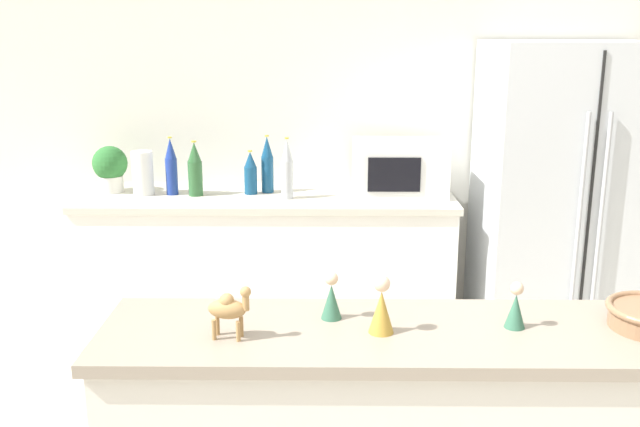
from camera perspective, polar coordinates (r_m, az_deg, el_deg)
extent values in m
cube|color=silver|center=(4.04, 3.44, 7.30)|extent=(8.00, 0.06, 2.55)
cube|color=white|center=(3.92, -4.07, -5.38)|extent=(1.93, 0.60, 0.90)
cube|color=beige|center=(3.78, -4.19, 1.30)|extent=(1.96, 0.63, 0.03)
cube|color=silver|center=(3.90, 18.82, 0.12)|extent=(0.83, 0.72, 1.73)
cube|color=black|center=(3.56, 20.60, -1.36)|extent=(0.01, 0.01, 1.66)
cylinder|color=#B2B5BA|center=(3.51, 20.05, -0.08)|extent=(0.02, 0.02, 0.95)
cylinder|color=#B2B5BA|center=(3.55, 21.57, -0.09)|extent=(0.02, 0.02, 0.95)
cube|color=gray|center=(2.00, 11.09, -9.58)|extent=(1.96, 0.45, 0.03)
cylinder|color=silver|center=(3.98, -16.35, 2.29)|extent=(0.13, 0.13, 0.09)
sphere|color=#2D7033|center=(3.95, -16.46, 3.88)|extent=(0.18, 0.18, 0.18)
cylinder|color=white|center=(3.86, -13.99, 3.17)|extent=(0.11, 0.11, 0.23)
cube|color=white|center=(3.77, 6.36, 3.66)|extent=(0.48, 0.36, 0.28)
cube|color=black|center=(3.59, 5.96, 3.11)|extent=(0.26, 0.01, 0.17)
cylinder|color=#2D6033|center=(3.78, -9.94, 2.78)|extent=(0.08, 0.08, 0.18)
cone|color=#2D6033|center=(3.76, -10.03, 4.87)|extent=(0.07, 0.07, 0.10)
cylinder|color=gold|center=(3.75, -10.07, 5.70)|extent=(0.03, 0.03, 0.01)
cylinder|color=navy|center=(3.78, -5.57, 2.66)|extent=(0.07, 0.07, 0.14)
cone|color=navy|center=(3.76, -5.61, 4.33)|extent=(0.06, 0.06, 0.08)
cylinder|color=gold|center=(3.75, -5.63, 5.00)|extent=(0.02, 0.02, 0.01)
cylinder|color=navy|center=(3.81, -4.22, 3.13)|extent=(0.07, 0.07, 0.19)
cone|color=navy|center=(3.78, -4.27, 5.36)|extent=(0.06, 0.06, 0.11)
cylinder|color=gold|center=(3.77, -4.28, 6.22)|extent=(0.02, 0.02, 0.01)
cylinder|color=navy|center=(3.83, -11.78, 2.92)|extent=(0.06, 0.06, 0.19)
cone|color=navy|center=(3.80, -11.89, 5.12)|extent=(0.06, 0.06, 0.11)
cylinder|color=gold|center=(3.79, -11.94, 5.98)|extent=(0.02, 0.02, 0.01)
cylinder|color=#B2B7BC|center=(3.66, -2.64, 2.73)|extent=(0.06, 0.06, 0.20)
cone|color=#B2B7BC|center=(3.63, -2.67, 5.12)|extent=(0.06, 0.06, 0.11)
cylinder|color=gold|center=(3.62, -2.68, 6.05)|extent=(0.02, 0.02, 0.01)
ellipsoid|color=#A87F4C|center=(1.89, -7.45, -7.59)|extent=(0.11, 0.07, 0.05)
sphere|color=#A87F4C|center=(1.88, -7.47, -6.93)|extent=(0.04, 0.04, 0.04)
cylinder|color=#A87F4C|center=(1.87, -5.96, -6.98)|extent=(0.02, 0.02, 0.05)
sphere|color=#A87F4C|center=(1.86, -5.98, -6.25)|extent=(0.03, 0.03, 0.03)
cylinder|color=#A87F4C|center=(1.91, -6.32, -8.98)|extent=(0.01, 0.01, 0.06)
cylinder|color=#A87F4C|center=(1.89, -6.56, -9.35)|extent=(0.01, 0.01, 0.06)
cylinder|color=#A87F4C|center=(1.93, -8.20, -8.82)|extent=(0.01, 0.01, 0.06)
cylinder|color=#A87F4C|center=(1.90, -8.48, -9.19)|extent=(0.01, 0.01, 0.06)
cone|color=#33664C|center=(2.02, 15.36, -7.54)|extent=(0.06, 0.06, 0.09)
sphere|color=beige|center=(2.00, 15.49, -5.80)|extent=(0.04, 0.04, 0.04)
cone|color=#33664C|center=(2.01, 0.92, -7.06)|extent=(0.06, 0.06, 0.10)
sphere|color=beige|center=(1.98, 0.93, -5.22)|extent=(0.04, 0.04, 0.04)
cone|color=#B28933|center=(1.92, 4.93, -7.86)|extent=(0.07, 0.07, 0.12)
sphere|color=beige|center=(1.89, 4.98, -5.62)|extent=(0.04, 0.04, 0.04)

